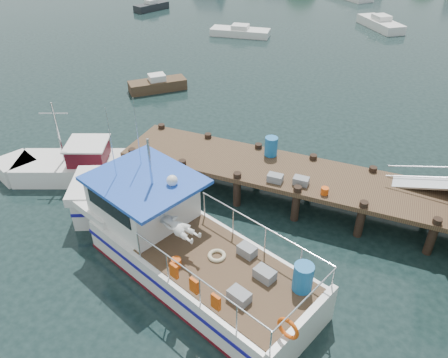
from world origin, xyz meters
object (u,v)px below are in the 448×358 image
at_px(work_boat, 74,166).
at_px(moored_rowboat, 157,84).
at_px(moored_a, 240,32).
at_px(moored_e, 151,6).
at_px(dock, 429,181).
at_px(moored_b, 380,23).
at_px(lobster_boat, 172,238).

xyz_separation_m(work_boat, moored_rowboat, (-1.77, 10.55, -0.19)).
bearing_deg(work_boat, moored_a, 70.34).
bearing_deg(moored_a, moored_e, 167.80).
distance_m(moored_a, moored_e, 13.79).
bearing_deg(work_boat, dock, -14.53).
xyz_separation_m(dock, moored_b, (-4.72, 30.13, -1.79)).
height_order(lobster_boat, moored_b, lobster_boat).
xyz_separation_m(moored_a, moored_b, (11.40, 7.58, 0.09)).
height_order(moored_a, moored_b, moored_b).
bearing_deg(moored_a, work_boat, -75.05).
distance_m(lobster_boat, moored_e, 39.30).
distance_m(lobster_boat, work_boat, 7.42).
relative_size(work_boat, moored_rowboat, 1.94).
relative_size(lobster_boat, moored_b, 2.02).
bearing_deg(moored_b, moored_rowboat, -101.60).
relative_size(dock, lobster_boat, 1.48).
xyz_separation_m(lobster_boat, moored_rowboat, (-8.53, 13.59, -0.60)).
xyz_separation_m(dock, moored_rowboat, (-16.47, 8.38, -1.84)).
xyz_separation_m(moored_rowboat, moored_e, (-12.27, 19.74, 0.01)).
distance_m(dock, moored_e, 40.25).
distance_m(moored_b, moored_e, 24.10).
bearing_deg(lobster_boat, work_boat, 175.77).
distance_m(work_boat, moored_rowboat, 10.70).
bearing_deg(lobster_boat, dock, 53.30).
height_order(dock, moored_rowboat, dock).
relative_size(dock, work_boat, 2.43).
relative_size(dock, moored_e, 3.95).
distance_m(moored_rowboat, moored_e, 23.25).
height_order(dock, moored_e, dock).
bearing_deg(moored_a, dock, -42.79).
bearing_deg(work_boat, moored_b, 49.88).
bearing_deg(moored_b, lobster_boat, -78.42).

